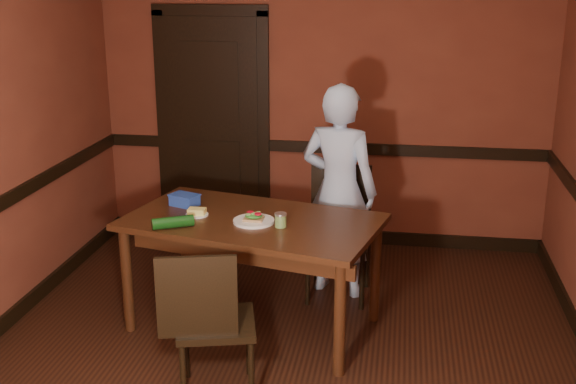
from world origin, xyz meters
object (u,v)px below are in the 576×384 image
(chair_far, at_px, (339,235))
(sandwich_plate, at_px, (254,220))
(food_tub, at_px, (185,200))
(chair_near, at_px, (216,320))
(person, at_px, (339,191))
(dining_table, at_px, (253,273))
(cheese_saucer, at_px, (197,213))
(sauce_jar, at_px, (281,220))

(chair_far, distance_m, sandwich_plate, 0.89)
(chair_far, height_order, food_tub, chair_far)
(chair_near, height_order, food_tub, chair_near)
(chair_near, distance_m, person, 1.70)
(dining_table, bearing_deg, sandwich_plate, -56.03)
(chair_far, height_order, cheese_saucer, chair_far)
(cheese_saucer, xyz_separation_m, food_tub, (-0.15, 0.20, 0.02))
(dining_table, xyz_separation_m, sandwich_plate, (0.03, -0.07, 0.42))
(chair_far, xyz_separation_m, person, (-0.02, 0.10, 0.32))
(chair_near, height_order, sauce_jar, chair_near)
(sauce_jar, bearing_deg, person, 68.70)
(dining_table, relative_size, food_tub, 7.16)
(chair_near, xyz_separation_m, food_tub, (-0.51, 1.10, 0.37))
(chair_far, xyz_separation_m, chair_near, (-0.58, -1.47, -0.02))
(food_tub, bearing_deg, cheese_saucer, -31.59)
(sauce_jar, bearing_deg, chair_far, 64.89)
(dining_table, distance_m, cheese_saucer, 0.58)
(food_tub, bearing_deg, chair_far, 40.19)
(chair_far, relative_size, chair_near, 1.05)
(dining_table, distance_m, person, 0.96)
(sauce_jar, bearing_deg, chair_near, -108.36)
(dining_table, bearing_deg, chair_near, -78.95)
(chair_near, distance_m, food_tub, 1.26)
(sandwich_plate, height_order, food_tub, food_tub)
(person, relative_size, cheese_saucer, 10.36)
(dining_table, relative_size, cheese_saucer, 10.76)
(chair_near, distance_m, sauce_jar, 0.88)
(sauce_jar, distance_m, food_tub, 0.83)
(sandwich_plate, xyz_separation_m, cheese_saucer, (-0.42, 0.08, -0.00))
(person, height_order, sauce_jar, person)
(dining_table, distance_m, sauce_jar, 0.52)
(dining_table, bearing_deg, chair_far, 59.75)
(person, bearing_deg, chair_far, 115.09)
(dining_table, height_order, cheese_saucer, cheese_saucer)
(sandwich_plate, bearing_deg, chair_near, -94.09)
(chair_near, xyz_separation_m, cheese_saucer, (-0.36, 0.90, 0.34))
(dining_table, height_order, sauce_jar, sauce_jar)
(dining_table, xyz_separation_m, chair_near, (-0.03, -0.89, 0.08))
(person, relative_size, food_tub, 6.90)
(chair_near, bearing_deg, food_tub, -79.56)
(sandwich_plate, relative_size, sauce_jar, 2.93)
(chair_near, bearing_deg, person, -124.38)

